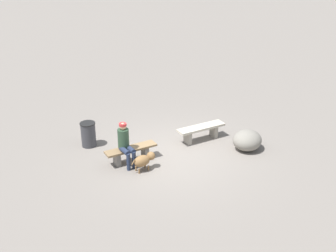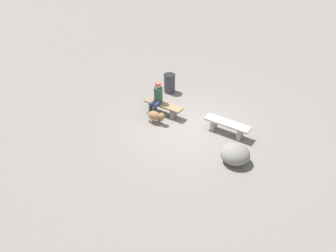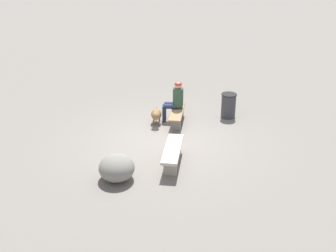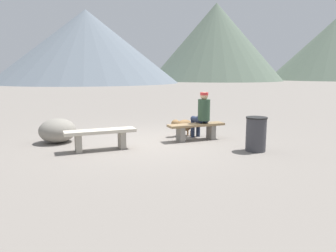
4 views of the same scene
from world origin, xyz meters
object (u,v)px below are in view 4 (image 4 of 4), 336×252
Objects in this scene: seated_person at (202,112)px; boulder at (58,131)px; bench_right at (196,129)px; bench_left at (100,136)px; dog at (183,125)px; trash_bin at (256,134)px.

seated_person is 3.75m from boulder.
bench_left is at bearing -176.43° from bench_right.
dog is at bearing -8.73° from boulder.
trash_bin is (3.22, -1.44, 0.05)m from bench_left.
bench_right is (2.52, 0.11, -0.04)m from bench_left.
seated_person reaches higher than bench_right.
bench_left is 2.07× the size of trash_bin.
dog is 0.82× the size of boulder.
trash_bin is at bearing -76.38° from seated_person.
seated_person is (0.21, 0.09, 0.41)m from bench_right.
bench_left reaches higher than bench_right.
dog is at bearing 99.05° from bench_right.
bench_left is 1.75× the size of boulder.
bench_right is 1.22× the size of seated_person.
seated_person is 1.67× the size of dog.
dog is at bearing 17.94° from bench_left.
bench_left is 1.27× the size of seated_person.
seated_person is 1.37× the size of boulder.
bench_right is 1.98× the size of trash_bin.
trash_bin reaches higher than boulder.
bench_right is 1.67× the size of boulder.
seated_person is at bearing 106.40° from trash_bin.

